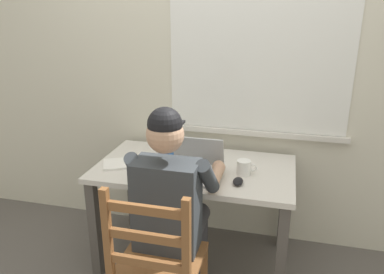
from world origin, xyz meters
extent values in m
plane|color=#56514C|center=(0.00, 0.00, 0.00)|extent=(8.00, 8.00, 0.00)
cube|color=beige|center=(0.00, 0.44, 1.30)|extent=(6.00, 0.04, 2.60)
cube|color=silver|center=(0.34, 0.42, 1.33)|extent=(1.24, 0.01, 0.93)
cube|color=beige|center=(0.34, 0.41, 0.85)|extent=(1.30, 0.06, 0.04)
cube|color=beige|center=(0.00, 0.00, 0.70)|extent=(1.28, 0.72, 0.03)
cube|color=#4C4742|center=(-0.59, -0.31, 0.34)|extent=(0.06, 0.06, 0.69)
cube|color=#4C4742|center=(0.59, -0.31, 0.34)|extent=(0.06, 0.06, 0.69)
cube|color=#4C4742|center=(-0.59, 0.31, 0.34)|extent=(0.06, 0.06, 0.69)
cube|color=#4C4742|center=(0.59, 0.31, 0.34)|extent=(0.06, 0.06, 0.69)
cube|color=#33383D|center=(-0.02, -0.54, 0.72)|extent=(0.34, 0.20, 0.50)
sphere|color=tan|center=(-0.02, -0.54, 1.12)|extent=(0.19, 0.19, 0.19)
sphere|color=black|center=(-0.02, -0.54, 1.17)|extent=(0.17, 0.17, 0.17)
cube|color=black|center=(-0.02, -0.45, 1.15)|extent=(0.13, 0.10, 0.01)
cylinder|color=#38383D|center=(-0.11, -0.34, 0.47)|extent=(0.13, 0.40, 0.13)
cylinder|color=#38383D|center=(0.07, -0.34, 0.47)|extent=(0.13, 0.40, 0.13)
cylinder|color=#38383D|center=(-0.11, -0.14, 0.24)|extent=(0.10, 0.10, 0.47)
cylinder|color=#38383D|center=(0.07, -0.14, 0.24)|extent=(0.10, 0.10, 0.47)
cylinder|color=#33383D|center=(-0.22, -0.45, 0.87)|extent=(0.10, 0.24, 0.25)
cylinder|color=tan|center=(-0.22, -0.22, 0.77)|extent=(0.07, 0.28, 0.07)
sphere|color=tan|center=(-0.21, -0.08, 0.77)|extent=(0.08, 0.08, 0.08)
cylinder|color=#33383D|center=(0.18, -0.45, 0.87)|extent=(0.10, 0.24, 0.25)
cylinder|color=tan|center=(0.18, -0.22, 0.77)|extent=(0.07, 0.28, 0.07)
sphere|color=tan|center=(0.17, -0.08, 0.77)|extent=(0.08, 0.08, 0.08)
cube|color=brown|center=(-0.02, -0.66, 0.46)|extent=(0.42, 0.42, 0.02)
cube|color=brown|center=(-0.21, -0.47, 0.23)|extent=(0.04, 0.04, 0.45)
cube|color=brown|center=(0.17, -0.85, 0.71)|extent=(0.04, 0.04, 0.48)
cube|color=brown|center=(-0.21, -0.85, 0.71)|extent=(0.04, 0.04, 0.48)
cube|color=brown|center=(-0.02, -0.85, 0.59)|extent=(0.36, 0.02, 0.04)
cube|color=brown|center=(-0.02, -0.85, 0.73)|extent=(0.36, 0.02, 0.04)
cube|color=brown|center=(-0.02, -0.85, 0.87)|extent=(0.36, 0.02, 0.04)
cube|color=#ADAFB2|center=(0.03, -0.18, 0.73)|extent=(0.33, 0.23, 0.02)
cube|color=silver|center=(0.03, -0.18, 0.74)|extent=(0.29, 0.17, 0.00)
cube|color=#ADAFB2|center=(0.03, -0.03, 0.84)|extent=(0.33, 0.09, 0.21)
cube|color=#4C515B|center=(0.03, -0.03, 0.84)|extent=(0.29, 0.07, 0.18)
ellipsoid|color=black|center=(0.31, -0.19, 0.74)|extent=(0.06, 0.10, 0.03)
cylinder|color=white|center=(0.33, -0.05, 0.77)|extent=(0.09, 0.09, 0.09)
torus|color=white|center=(0.38, -0.05, 0.77)|extent=(0.05, 0.01, 0.05)
cylinder|color=#2D384C|center=(-0.26, -0.21, 0.77)|extent=(0.09, 0.09, 0.10)
torus|color=#2D384C|center=(-0.21, -0.21, 0.78)|extent=(0.05, 0.01, 0.05)
cube|color=gold|center=(-0.17, 0.17, 0.73)|extent=(0.16, 0.13, 0.02)
cube|color=#2D5B9E|center=(-0.18, 0.16, 0.76)|extent=(0.20, 0.17, 0.03)
cube|color=white|center=(-0.18, 0.17, 0.78)|extent=(0.20, 0.12, 0.03)
cube|color=white|center=(-0.49, -0.10, 0.73)|extent=(0.25, 0.24, 0.02)
cube|color=white|center=(-0.07, -0.01, 0.73)|extent=(0.21, 0.19, 0.01)
cube|color=#7A4293|center=(-0.50, -0.09, 0.72)|extent=(0.15, 0.13, 0.00)
camera|label=1|loc=(0.54, -2.21, 1.73)|focal=35.47mm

